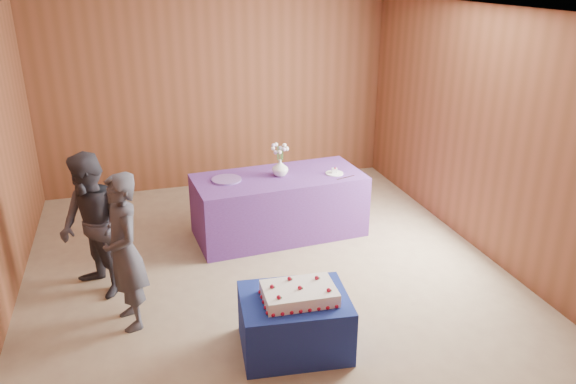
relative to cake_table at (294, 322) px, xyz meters
name	(u,v)px	position (x,y,z in m)	size (l,w,h in m)	color
ground	(271,281)	(0.07, 1.10, -0.25)	(6.00, 6.00, 0.00)	gray
room_shell	(268,112)	(0.07, 1.10, 1.55)	(5.04, 6.04, 2.72)	brown
cake_table	(294,322)	(0.00, 0.00, 0.00)	(0.90, 0.70, 0.50)	navy
serving_table	(279,205)	(0.46, 2.18, 0.12)	(2.00, 0.90, 0.75)	#5C338E
sheet_cake	(299,293)	(0.03, -0.04, 0.30)	(0.65, 0.46, 0.14)	silver
vase	(280,168)	(0.48, 2.20, 0.60)	(0.19, 0.19, 0.20)	silver
flower_spray	(280,149)	(0.48, 2.20, 0.84)	(0.21, 0.21, 0.16)	#2A692E
platter	(227,180)	(-0.16, 2.22, 0.51)	(0.35, 0.35, 0.02)	#714F9E
plate	(334,173)	(1.12, 2.08, 0.51)	(0.21, 0.21, 0.01)	white
cake_slice	(335,171)	(1.12, 2.08, 0.54)	(0.07, 0.07, 0.08)	silver
knife	(346,178)	(1.20, 1.91, 0.50)	(0.26, 0.02, 0.00)	#B5B5BA
guest_left	(124,252)	(-1.33, 0.76, 0.48)	(0.53, 0.35, 1.46)	#393943
guest_right	(92,226)	(-1.62, 1.40, 0.48)	(0.71, 0.55, 1.46)	#34323C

